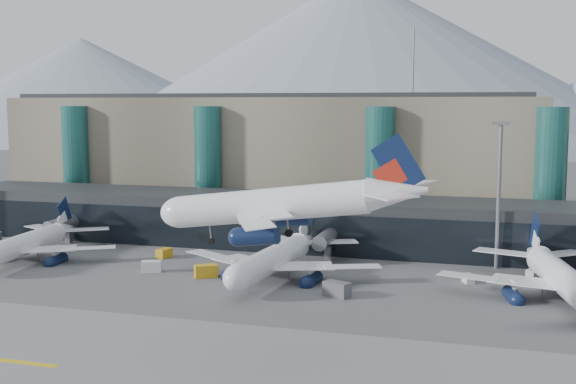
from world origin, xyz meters
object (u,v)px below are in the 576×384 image
(lightmast_mid, at_px, (499,187))
(veh_g, at_px, (468,279))
(veh_h, at_px, (206,271))
(jet_parked_right, at_px, (556,265))
(veh_c, at_px, (337,289))
(veh_d, at_px, (532,273))
(jet_parked_mid, at_px, (280,249))
(veh_a, at_px, (151,266))
(jet_parked_left, at_px, (33,236))
(veh_b, at_px, (164,253))
(hero_jet, at_px, (298,195))

(lightmast_mid, relative_size, veh_g, 10.72)
(veh_h, bearing_deg, veh_g, -21.16)
(jet_parked_right, bearing_deg, veh_c, 96.74)
(lightmast_mid, bearing_deg, veh_d, -43.91)
(jet_parked_mid, xyz_separation_m, veh_a, (-21.79, -3.94, -3.57))
(lightmast_mid, distance_m, jet_parked_left, 85.04)
(jet_parked_right, relative_size, veh_b, 12.68)
(jet_parked_left, xyz_separation_m, veh_b, (23.24, 7.23, -3.39))
(hero_jet, xyz_separation_m, veh_h, (-25.27, 34.06, -17.87))
(veh_b, bearing_deg, jet_parked_mid, -91.12)
(jet_parked_mid, relative_size, veh_g, 15.44)
(jet_parked_right, bearing_deg, veh_d, 4.42)
(veh_c, bearing_deg, veh_d, 57.89)
(veh_d, relative_size, veh_g, 1.07)
(lightmast_mid, xyz_separation_m, veh_h, (-46.24, -20.35, -13.38))
(jet_parked_left, relative_size, veh_b, 11.83)
(veh_g, bearing_deg, veh_h, -101.44)
(lightmast_mid, height_order, jet_parked_right, lightmast_mid)
(veh_c, relative_size, veh_h, 1.06)
(hero_jet, xyz_separation_m, veh_a, (-35.77, 34.97, -17.96))
(lightmast_mid, bearing_deg, veh_a, -161.08)
(lightmast_mid, xyz_separation_m, jet_parked_left, (-82.98, -15.60, -10.19))
(veh_h, bearing_deg, jet_parked_right, -27.36)
(veh_b, xyz_separation_m, veh_c, (36.94, -17.57, 0.26))
(hero_jet, bearing_deg, lightmast_mid, 70.52)
(veh_a, distance_m, veh_d, 64.01)
(veh_c, height_order, veh_g, veh_c)
(jet_parked_left, relative_size, veh_d, 13.58)
(veh_b, height_order, veh_g, veh_b)
(lightmast_mid, xyz_separation_m, veh_d, (5.73, -5.52, -13.69))
(lightmast_mid, height_order, veh_c, lightmast_mid)
(veh_g, relative_size, veh_h, 0.63)
(jet_parked_mid, height_order, veh_a, jet_parked_mid)
(jet_parked_left, xyz_separation_m, veh_c, (60.18, -10.34, -3.13))
(veh_c, bearing_deg, veh_h, -171.11)
(veh_h, bearing_deg, jet_parked_left, 140.24)
(lightmast_mid, distance_m, veh_a, 61.48)
(veh_c, bearing_deg, veh_a, -168.54)
(jet_parked_mid, bearing_deg, jet_parked_right, -85.16)
(jet_parked_left, bearing_deg, veh_b, -77.50)
(hero_jet, bearing_deg, jet_parked_left, 149.55)
(jet_parked_mid, distance_m, veh_g, 31.13)
(lightmast_mid, distance_m, veh_d, 15.83)
(veh_b, height_order, veh_d, veh_b)
(lightmast_mid, distance_m, hero_jet, 58.48)
(jet_parked_left, bearing_deg, veh_h, -102.16)
(jet_parked_left, distance_m, veh_a, 26.72)
(jet_parked_left, distance_m, veh_d, 89.35)
(hero_jet, distance_m, jet_parked_left, 74.61)
(veh_g, bearing_deg, jet_parked_left, -110.07)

